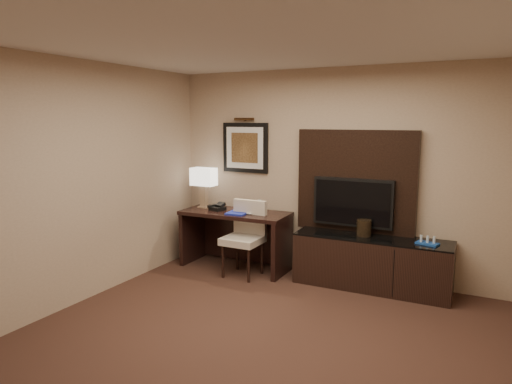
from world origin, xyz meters
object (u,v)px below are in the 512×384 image
Objects in this scene: desk at (235,240)px; credenza at (371,263)px; table_lamp at (204,189)px; tv at (353,202)px; desk_phone at (217,207)px; ice_bucket at (364,228)px; minibar_tray at (428,241)px; desk_chair at (243,239)px; water_bottle at (259,207)px.

desk reaches higher than credenza.
table_lamp is (-0.55, 0.06, 0.67)m from desk.
tv is (-0.29, 0.14, 0.70)m from credenza.
desk_phone is 2.03m from ice_bucket.
tv is at bearing 3.93° from table_lamp.
desk_phone reaches higher than credenza.
desk is 7.82× the size of desk_phone.
minibar_tray is (0.63, -0.03, 0.36)m from credenza.
ice_bucket is at bearing 0.89° from desk.
ice_bucket is (0.18, -0.12, -0.28)m from tv.
desk_chair is 1.56m from ice_bucket.
desk_chair is at bearing -21.74° from table_lamp.
tv is 1.24m from water_bottle.
tv is 0.36m from ice_bucket.
desk_phone is 0.79× the size of minibar_tray.
table_lamp is at bearing -176.07° from tv.
minibar_tray is (2.24, 0.29, 0.19)m from desk_chair.
table_lamp is at bearing -179.40° from ice_bucket.
desk is at bearing 20.46° from desk_phone.
table_lamp reaches higher than desk.
ice_bucket is (2.30, 0.02, -0.33)m from table_lamp.
tv is at bearing 145.85° from ice_bucket.
tv is 1.50m from desk_chair.
tv is 1.84× the size of table_lamp.
tv is 1.87m from desk_phone.
table_lamp reaches higher than minibar_tray.
table_lamp reaches higher than tv.
desk_chair is 5.02× the size of ice_bucket.
tv reaches higher than desk.
water_bottle is at bearing 20.64° from desk_phone.
desk_chair is 1.82× the size of table_lamp.
tv reaches higher than desk_phone.
water_bottle is 2.15m from minibar_tray.
desk_chair is at bearing -160.53° from tv.
table_lamp is (-2.12, -0.15, 0.05)m from tv.
credenza is 7.79× the size of minibar_tray.
desk is 1.79m from ice_bucket.
water_bottle is at bearing -178.02° from ice_bucket.
minibar_tray is at bearing -3.70° from credenza.
ice_bucket is at bearing 17.54° from desk_phone.
desk_phone is (0.28, -0.09, -0.22)m from table_lamp.
desk_phone is at bearing -176.65° from ice_bucket.
table_lamp is 2.28× the size of minibar_tray.
desk_chair reaches higher than water_bottle.
water_bottle is 0.77× the size of minibar_tray.
water_bottle is at bearing -179.43° from credenza.
minibar_tray is at bearing -4.05° from ice_bucket.
tv is (1.57, 0.21, 0.62)m from desk.
minibar_tray is (0.92, -0.17, -0.34)m from tv.
desk_chair is at bearing -47.17° from desk.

